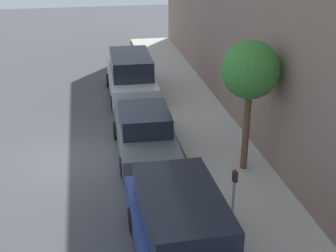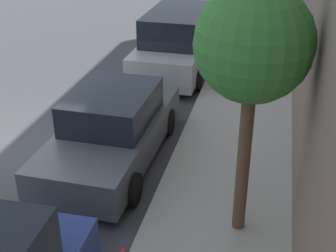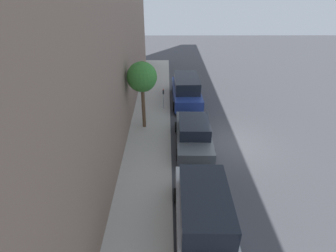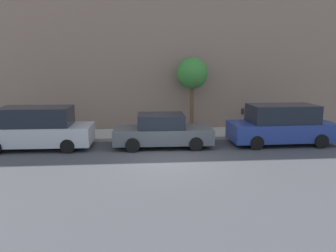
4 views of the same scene
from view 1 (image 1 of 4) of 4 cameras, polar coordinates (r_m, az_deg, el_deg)
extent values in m
plane|color=#424247|center=(15.63, -11.05, -4.03)|extent=(60.00, 60.00, 0.00)
cube|color=#B2ADA3|center=(16.16, 5.94, -2.44)|extent=(2.47, 32.00, 0.15)
cube|color=navy|center=(10.66, 1.61, -14.04)|extent=(2.01, 4.94, 0.84)
cube|color=black|center=(10.16, 1.66, -10.29)|extent=(1.74, 3.14, 0.84)
cylinder|color=black|center=(11.95, -4.25, -11.31)|extent=(0.22, 0.64, 0.64)
cylinder|color=black|center=(12.22, 4.31, -10.44)|extent=(0.22, 0.64, 0.64)
cube|color=#4C5156|center=(15.49, -2.79, -1.54)|extent=(1.89, 4.54, 0.68)
cube|color=black|center=(15.31, -2.88, 0.85)|extent=(1.63, 2.13, 0.64)
cylinder|color=black|center=(16.78, -6.29, -0.51)|extent=(0.22, 0.63, 0.63)
cylinder|color=black|center=(16.96, -0.56, -0.09)|extent=(0.22, 0.63, 0.63)
cylinder|color=black|center=(14.28, -5.40, -5.04)|extent=(0.22, 0.63, 0.63)
cylinder|color=black|center=(14.49, 1.33, -4.48)|extent=(0.22, 0.63, 0.63)
cube|color=#B7BABF|center=(20.75, -4.50, 5.33)|extent=(1.99, 4.93, 0.84)
cube|color=black|center=(20.50, -4.57, 7.56)|extent=(1.73, 3.13, 0.84)
cylinder|color=black|center=(22.23, -7.22, 5.57)|extent=(0.22, 0.61, 0.61)
cylinder|color=black|center=(22.38, -2.59, 5.87)|extent=(0.22, 0.61, 0.61)
cylinder|color=black|center=(19.36, -6.63, 2.83)|extent=(0.22, 0.61, 0.61)
cylinder|color=black|center=(19.54, -1.36, 3.18)|extent=(0.22, 0.61, 0.61)
cylinder|color=#ADADB2|center=(12.10, 7.98, -8.89)|extent=(0.07, 0.07, 1.07)
cube|color=#2D2D33|center=(11.76, 8.17, -6.12)|extent=(0.11, 0.15, 0.28)
cube|color=red|center=(11.68, 8.21, -5.42)|extent=(0.04, 0.09, 0.05)
cylinder|color=brown|center=(14.14, 9.51, -0.25)|extent=(0.21, 0.21, 2.69)
sphere|color=#387F33|center=(13.52, 10.02, 6.77)|extent=(1.68, 1.68, 1.68)
camera|label=2|loc=(7.83, 28.79, 6.40)|focal=50.00mm
camera|label=3|loc=(26.17, -3.64, 25.95)|focal=28.00mm
camera|label=4|loc=(20.08, -50.68, 5.43)|focal=35.00mm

